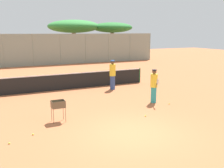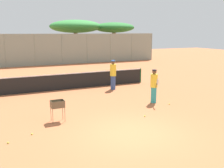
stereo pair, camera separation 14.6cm
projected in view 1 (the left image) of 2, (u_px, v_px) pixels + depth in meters
The scene contains 12 objects.
ground_plane at pixel (133, 133), 9.82m from camera, with size 80.00×80.00×0.00m, color #B7663D.
tennis_net at pixel (68, 81), 17.23m from camera, with size 11.14×0.10×1.07m.
back_fence at pixel (33, 50), 28.71m from camera, with size 30.65×0.08×3.51m.
tree_2 at pixel (112, 28), 36.55m from camera, with size 5.63×5.63×5.00m.
tree_4 at pixel (74, 27), 35.42m from camera, with size 6.98×6.98×5.30m.
player_white_outfit at pixel (154, 86), 13.92m from camera, with size 0.39×0.91×1.79m.
player_red_cap at pixel (113, 74), 17.11m from camera, with size 0.60×0.87×1.93m.
ball_cart at pixel (58, 106), 11.00m from camera, with size 0.56×0.41×0.91m.
tennis_ball_0 at pixel (169, 104), 13.74m from camera, with size 0.07×0.07×0.07m, color #D1E54C.
tennis_ball_1 at pixel (145, 116), 11.76m from camera, with size 0.07×0.07×0.07m, color #D1E54C.
tennis_ball_2 at pixel (33, 134), 9.66m from camera, with size 0.07×0.07×0.07m, color #D1E54C.
tennis_ball_3 at pixel (9, 143), 8.89m from camera, with size 0.07×0.07×0.07m, color #D1E54C.
Camera 1 is at (-4.74, -7.99, 3.76)m, focal length 42.00 mm.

